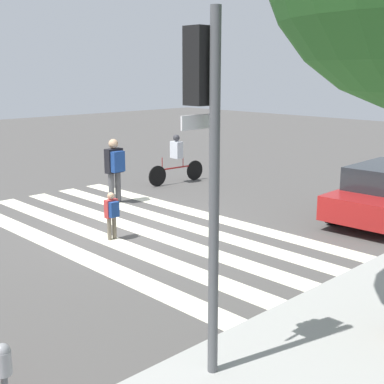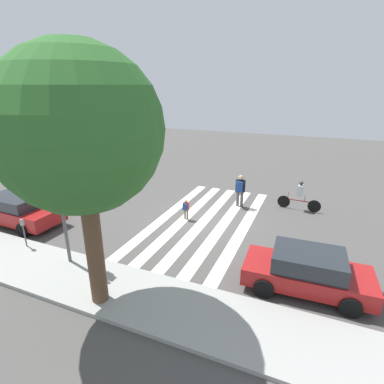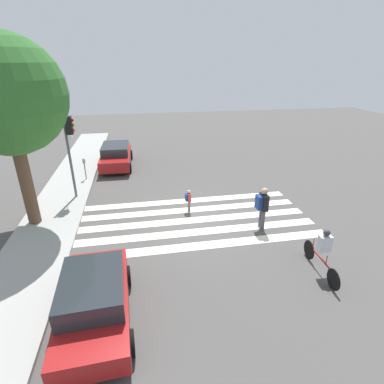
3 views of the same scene
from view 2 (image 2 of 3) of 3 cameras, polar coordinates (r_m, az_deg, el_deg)
name	(u,v)px [view 2 (image 2 of 3)]	position (r m, az deg, el deg)	size (l,w,h in m)	color
ground_plane	(204,221)	(15.09, 2.30, -5.49)	(60.00, 60.00, 0.00)	#4C4947
sidewalk_curb	(135,296)	(10.28, -10.80, -18.80)	(36.00, 2.50, 0.14)	#9E9E99
crosswalk_stripes	(204,221)	(15.09, 2.30, -5.48)	(4.55, 10.00, 0.01)	#F2EDCC
traffic_light	(62,187)	(11.42, -23.58, 0.85)	(0.60, 0.50, 4.35)	#515456
parking_meter	(23,227)	(13.95, -29.53, -5.76)	(0.15, 0.15, 1.38)	#515456
street_tree	(80,132)	(8.24, -20.59, 10.66)	(4.35, 4.35, 7.50)	brown
pedestrian_adult_tall_backpack	(240,189)	(16.63, 9.14, 0.66)	(0.52, 0.44, 1.82)	#4C4C51
pedestrian_child_with_backpack	(186,208)	(14.99, -1.17, -3.02)	(0.31, 0.26, 1.07)	#6B6051
cyclist_near_curb	(300,195)	(17.09, 19.84, -0.48)	(2.26, 0.41, 1.62)	black
car_parked_silver_sedan	(307,271)	(10.73, 21.07, -13.85)	(4.08, 2.03, 1.41)	maroon
car_parked_far_curb	(17,209)	(16.83, -30.33, -2.84)	(4.61, 2.06, 1.45)	maroon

